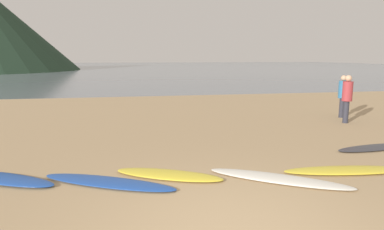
% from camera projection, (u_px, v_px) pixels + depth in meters
% --- Properties ---
extents(ground_plane, '(120.00, 120.00, 0.20)m').
position_uv_depth(ground_plane, '(160.00, 114.00, 14.13)').
color(ground_plane, tan).
rests_on(ground_plane, ground).
extents(ocean_water, '(140.00, 100.00, 0.01)m').
position_uv_depth(ocean_water, '(133.00, 67.00, 67.95)').
color(ocean_water, slate).
rests_on(ocean_water, ground).
extents(surfboard_1, '(2.31, 1.60, 0.09)m').
position_uv_depth(surfboard_1, '(1.00, 178.00, 6.32)').
color(surfboard_1, '#1E479E').
rests_on(surfboard_1, ground).
extents(surfboard_2, '(2.57, 1.66, 0.07)m').
position_uv_depth(surfboard_2, '(108.00, 182.00, 6.16)').
color(surfboard_2, '#1E479E').
rests_on(surfboard_2, ground).
extents(surfboard_3, '(2.17, 1.45, 0.08)m').
position_uv_depth(surfboard_3, '(169.00, 175.00, 6.54)').
color(surfboard_3, yellow).
rests_on(surfboard_3, ground).
extents(surfboard_4, '(2.49, 1.90, 0.07)m').
position_uv_depth(surfboard_4, '(279.00, 179.00, 6.33)').
color(surfboard_4, silver).
rests_on(surfboard_4, ground).
extents(surfboard_5, '(2.58, 0.84, 0.08)m').
position_uv_depth(surfboard_5, '(346.00, 170.00, 6.79)').
color(surfboard_5, yellow).
rests_on(surfboard_5, ground).
extents(surfboard_6, '(2.27, 0.77, 0.07)m').
position_uv_depth(surfboard_6, '(376.00, 147.00, 8.50)').
color(surfboard_6, '#333338').
rests_on(surfboard_6, ground).
extents(person_0, '(0.33, 0.33, 1.64)m').
position_uv_depth(person_0, '(347.00, 95.00, 11.62)').
color(person_0, '#2D2D38').
rests_on(person_0, ground).
extents(person_1, '(0.32, 0.32, 1.58)m').
position_uv_depth(person_1, '(343.00, 93.00, 12.67)').
color(person_1, '#2D2D38').
rests_on(person_1, ground).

